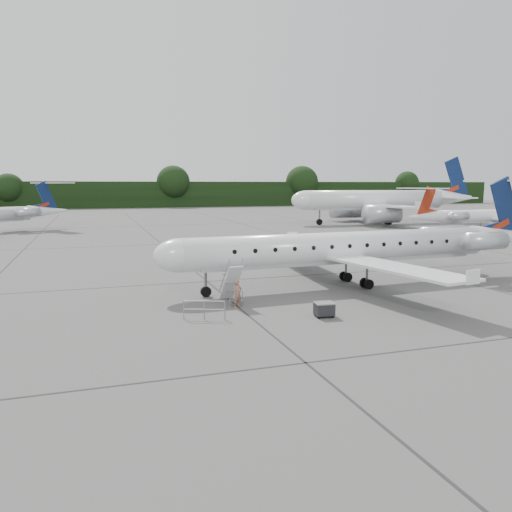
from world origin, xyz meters
name	(u,v)px	position (x,y,z in m)	size (l,w,h in m)	color
ground	(331,296)	(0.00, 0.00, 0.00)	(320.00, 320.00, 0.00)	#565654
treeline	(139,195)	(0.00, 130.00, 4.00)	(260.00, 4.00, 8.00)	black
main_regional_jet	(344,232)	(2.30, 2.71, 3.83)	(29.84, 21.49, 7.65)	silver
airstair	(231,284)	(-6.63, 0.15, 1.20)	(0.85, 2.09, 2.40)	silver
passenger	(238,294)	(-6.58, -1.04, 0.82)	(0.60, 0.39, 1.64)	#8D5F4C
safety_railing	(204,310)	(-8.99, -3.00, 0.50)	(2.20, 0.08, 1.00)	gray
baggage_cart	(324,309)	(-2.70, -4.52, 0.43)	(1.00, 0.81, 0.86)	#232325
bg_narrowbody	(375,190)	(34.51, 51.31, 6.07)	(33.82, 24.35, 12.14)	silver
bg_regional_right	(493,209)	(43.37, 32.20, 3.39)	(25.84, 18.61, 6.78)	silver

